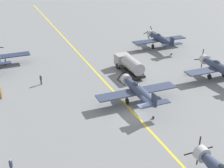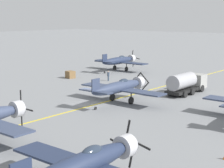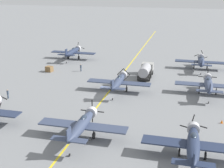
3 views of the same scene
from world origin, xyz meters
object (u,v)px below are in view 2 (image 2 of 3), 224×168
Objects in this scene: airplane_near_right at (84,165)px; supply_crate_by_tanker at (70,75)px; ground_crew_walking at (108,75)px; fuel_tanker at (186,83)px; airplane_far_left at (119,61)px; airplane_mid_center at (120,87)px.

airplane_near_right is 44.23m from supply_crate_by_tanker.
airplane_near_right is 7.15× the size of ground_crew_walking.
ground_crew_walking is (-15.18, 1.04, -0.59)m from fuel_tanker.
fuel_tanker is 5.31× the size of supply_crate_by_tanker.
fuel_tanker is 4.77× the size of ground_crew_walking.
ground_crew_walking is (-25.24, 32.36, -1.10)m from airplane_near_right.
ground_crew_walking is 7.28m from supply_crate_by_tanker.
ground_crew_walking is at bearing -56.70° from airplane_far_left.
airplane_mid_center is 1.50× the size of fuel_tanker.
airplane_far_left is 1.50× the size of fuel_tanker.
fuel_tanker is (3.61, 10.52, -0.50)m from airplane_mid_center.
fuel_tanker is 22.20m from supply_crate_by_tanker.
airplane_mid_center is at bearing -108.93° from fuel_tanker.
airplane_mid_center is at bearing 124.23° from airplane_near_right.
ground_crew_walking is (-11.58, 11.56, -1.10)m from airplane_mid_center.
airplane_near_right is 7.96× the size of supply_crate_by_tanker.
supply_crate_by_tanker is (-18.55, 9.48, -1.38)m from airplane_mid_center.
supply_crate_by_tanker is (-0.98, -12.68, -1.38)m from airplane_far_left.
fuel_tanker is at bearing 2.70° from supply_crate_by_tanker.
ground_crew_walking is at bearing 16.63° from supply_crate_by_tanker.
airplane_near_right reaches higher than fuel_tanker.
airplane_far_left is 7.96× the size of supply_crate_by_tanker.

